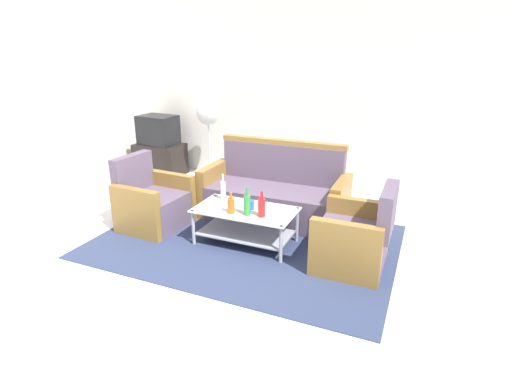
% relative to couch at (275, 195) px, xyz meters
% --- Properties ---
extents(ground_plane, '(14.00, 14.00, 0.00)m').
position_rel_couch_xyz_m(ground_plane, '(-0.03, -1.51, -0.32)').
color(ground_plane, white).
extents(wall_back, '(6.52, 0.12, 2.80)m').
position_rel_couch_xyz_m(wall_back, '(-0.03, 1.55, 1.08)').
color(wall_back, silver).
rests_on(wall_back, ground).
extents(rug, '(3.25, 2.27, 0.01)m').
position_rel_couch_xyz_m(rug, '(-0.06, -0.74, -0.31)').
color(rug, '#2D3856').
rests_on(rug, ground).
extents(couch, '(1.80, 0.75, 0.96)m').
position_rel_couch_xyz_m(couch, '(0.00, 0.00, 0.00)').
color(couch, '#5B4C60').
rests_on(couch, rug).
extents(armchair_left, '(0.74, 0.80, 0.85)m').
position_rel_couch_xyz_m(armchair_left, '(-1.27, -0.79, -0.03)').
color(armchair_left, '#5B4C60').
rests_on(armchair_left, rug).
extents(armchair_right, '(0.70, 0.76, 0.85)m').
position_rel_couch_xyz_m(armchair_right, '(1.15, -0.79, -0.03)').
color(armchair_right, '#5B4C60').
rests_on(armchair_right, rug).
extents(coffee_table, '(1.10, 0.60, 0.40)m').
position_rel_couch_xyz_m(coffee_table, '(-0.04, -0.78, -0.04)').
color(coffee_table, silver).
rests_on(coffee_table, rug).
extents(bottle_green, '(0.07, 0.07, 0.31)m').
position_rel_couch_xyz_m(bottle_green, '(0.04, -0.91, 0.21)').
color(bottle_green, '#2D8C38').
rests_on(bottle_green, coffee_table).
extents(bottle_red, '(0.08, 0.08, 0.27)m').
position_rel_couch_xyz_m(bottle_red, '(0.20, -0.89, 0.20)').
color(bottle_red, red).
rests_on(bottle_red, coffee_table).
extents(bottle_orange, '(0.08, 0.08, 0.23)m').
position_rel_couch_xyz_m(bottle_orange, '(-0.14, -0.93, 0.18)').
color(bottle_orange, '#D85919').
rests_on(bottle_orange, coffee_table).
extents(bottle_clear, '(0.06, 0.06, 0.30)m').
position_rel_couch_xyz_m(bottle_clear, '(-0.40, -0.60, 0.21)').
color(bottle_clear, silver).
rests_on(bottle_clear, coffee_table).
extents(cup, '(0.08, 0.08, 0.10)m').
position_rel_couch_xyz_m(cup, '(0.01, -0.75, 0.14)').
color(cup, '#2659A5').
rests_on(cup, coffee_table).
extents(tv_stand, '(0.80, 0.50, 0.52)m').
position_rel_couch_xyz_m(tv_stand, '(-2.49, 1.04, -0.06)').
color(tv_stand, black).
rests_on(tv_stand, ground).
extents(television, '(0.64, 0.49, 0.48)m').
position_rel_couch_xyz_m(television, '(-2.49, 1.05, 0.44)').
color(television, black).
rests_on(television, tv_stand).
extents(pedestal_fan, '(0.36, 0.36, 1.27)m').
position_rel_couch_xyz_m(pedestal_fan, '(-1.55, 1.09, 0.70)').
color(pedestal_fan, '#2D2D33').
rests_on(pedestal_fan, ground).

